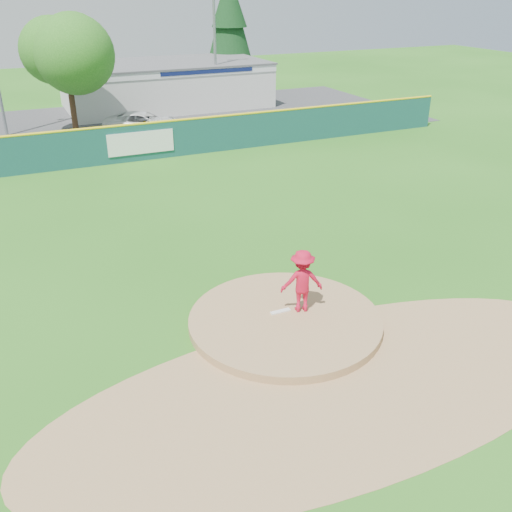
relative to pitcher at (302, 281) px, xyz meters
name	(u,v)px	position (x,y,z in m)	size (l,w,h in m)	color
ground	(285,324)	(-0.61, -0.18, -1.19)	(120.00, 120.00, 0.00)	#286B19
pitchers_mound	(285,324)	(-0.61, -0.18, -1.19)	(5.50, 5.50, 0.50)	#9E774C
pitching_rubber	(280,311)	(-0.61, 0.12, -0.92)	(0.60, 0.15, 0.04)	white
infield_dirt_arc	(341,385)	(-0.61, -3.18, -1.19)	(15.40, 15.40, 0.01)	#9E774C
parking_lot	(103,127)	(-0.61, 26.82, -1.18)	(44.00, 16.00, 0.02)	#38383A
pitcher	(302,281)	(0.00, 0.00, 0.00)	(1.22, 0.70, 1.88)	red
van	(143,123)	(1.43, 23.63, -0.48)	(2.28, 4.95, 1.37)	white
pool_building_grp	(166,84)	(5.39, 31.82, 0.47)	(15.20, 8.20, 3.31)	silver
fence_banners	(39,154)	(-5.41, 17.74, -0.19)	(14.04, 0.04, 1.20)	#600D13
outfield_fence	(133,142)	(-0.61, 17.82, -0.10)	(40.00, 0.14, 2.07)	#164948
deciduous_tree	(66,61)	(-2.61, 24.82, 3.36)	(5.60, 5.60, 7.36)	#382314
conifer_tree	(229,25)	(12.39, 35.82, 4.35)	(4.40, 4.40, 9.50)	#382314
light_pole_right	(214,32)	(8.39, 28.82, 4.35)	(1.75, 0.25, 10.00)	gray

